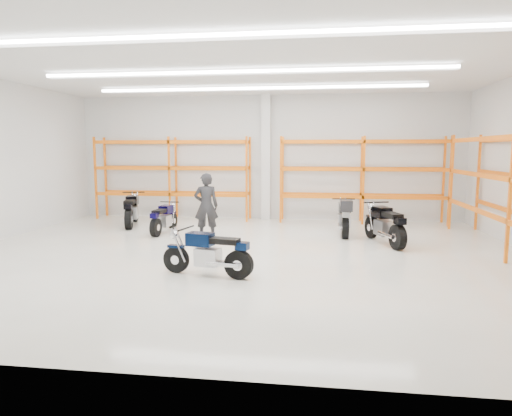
# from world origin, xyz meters

# --- Properties ---
(ground) EXTENTS (14.00, 14.00, 0.00)m
(ground) POSITION_xyz_m (0.00, 0.00, 0.00)
(ground) COLOR beige
(ground) RESTS_ON ground
(room_shell) EXTENTS (14.02, 12.02, 4.51)m
(room_shell) POSITION_xyz_m (0.00, 0.03, 3.28)
(room_shell) COLOR silver
(room_shell) RESTS_ON ground
(motorcycle_main) EXTENTS (1.95, 0.76, 0.96)m
(motorcycle_main) POSITION_xyz_m (-0.24, -1.92, 0.45)
(motorcycle_main) COLOR black
(motorcycle_main) RESTS_ON ground
(motorcycle_back_a) EXTENTS (0.88, 2.19, 1.09)m
(motorcycle_back_a) POSITION_xyz_m (-4.28, 3.70, 0.51)
(motorcycle_back_a) COLOR black
(motorcycle_back_a) RESTS_ON ground
(motorcycle_back_b) EXTENTS (0.62, 1.88, 0.92)m
(motorcycle_back_b) POSITION_xyz_m (-2.78, 2.55, 0.43)
(motorcycle_back_b) COLOR black
(motorcycle_back_b) RESTS_ON ground
(motorcycle_back_c) EXTENTS (0.70, 2.18, 1.13)m
(motorcycle_back_c) POSITION_xyz_m (2.67, 2.96, 0.54)
(motorcycle_back_c) COLOR black
(motorcycle_back_c) RESTS_ON ground
(motorcycle_back_d) EXTENTS (0.95, 2.16, 1.09)m
(motorcycle_back_d) POSITION_xyz_m (3.69, 1.75, 0.51)
(motorcycle_back_d) COLOR black
(motorcycle_back_d) RESTS_ON ground
(standing_man) EXTENTS (0.78, 0.62, 1.88)m
(standing_man) POSITION_xyz_m (-1.28, 1.93, 0.94)
(standing_man) COLOR black
(standing_man) RESTS_ON ground
(structural_column) EXTENTS (0.32, 0.32, 4.50)m
(structural_column) POSITION_xyz_m (0.00, 5.82, 2.25)
(structural_column) COLOR white
(structural_column) RESTS_ON ground
(pallet_racking_back_left) EXTENTS (5.67, 0.87, 3.00)m
(pallet_racking_back_left) POSITION_xyz_m (-3.40, 5.48, 1.79)
(pallet_racking_back_left) COLOR orange
(pallet_racking_back_left) RESTS_ON ground
(pallet_racking_back_right) EXTENTS (5.67, 0.87, 3.00)m
(pallet_racking_back_right) POSITION_xyz_m (3.40, 5.48, 1.79)
(pallet_racking_back_right) COLOR orange
(pallet_racking_back_right) RESTS_ON ground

